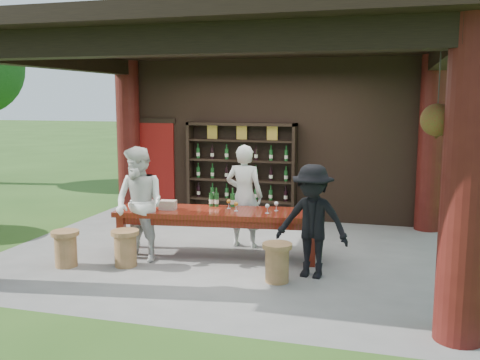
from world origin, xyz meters
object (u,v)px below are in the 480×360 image
(stool_near_left, at_px, (125,247))
(napkin_basket, at_px, (168,205))
(host, at_px, (244,196))
(stool_far_left, at_px, (66,248))
(guest_woman, at_px, (140,204))
(wine_shelf, at_px, (241,171))
(guest_man, at_px, (312,221))
(tasting_table, at_px, (218,217))
(stool_near_right, at_px, (277,261))

(stool_near_left, bearing_deg, napkin_basket, 61.92)
(stool_near_left, xyz_separation_m, host, (1.43, 1.54, 0.58))
(stool_far_left, relative_size, guest_woman, 0.31)
(wine_shelf, height_order, host, wine_shelf)
(host, bearing_deg, guest_man, 137.42)
(wine_shelf, bearing_deg, napkin_basket, -98.70)
(tasting_table, relative_size, host, 1.89)
(stool_far_left, xyz_separation_m, guest_woman, (0.94, 0.59, 0.60))
(stool_near_left, relative_size, guest_man, 0.34)
(guest_man, relative_size, napkin_basket, 6.16)
(stool_near_left, height_order, guest_man, guest_man)
(tasting_table, distance_m, guest_woman, 1.24)
(stool_far_left, bearing_deg, guest_woman, 32.27)
(stool_far_left, bearing_deg, napkin_basket, 38.21)
(guest_woman, bearing_deg, tasting_table, 44.56)
(stool_far_left, xyz_separation_m, guest_man, (3.61, 0.53, 0.51))
(wine_shelf, relative_size, host, 1.31)
(stool_near_right, height_order, guest_man, guest_man)
(stool_near_left, distance_m, guest_man, 2.82)
(guest_man, bearing_deg, wine_shelf, 129.13)
(wine_shelf, xyz_separation_m, stool_near_right, (1.52, -3.60, -0.72))
(wine_shelf, distance_m, stool_near_left, 3.70)
(guest_woman, height_order, napkin_basket, guest_woman)
(tasting_table, xyz_separation_m, stool_near_right, (1.16, -0.94, -0.34))
(wine_shelf, relative_size, napkin_basket, 8.79)
(host, bearing_deg, napkin_basket, 38.70)
(stool_near_right, bearing_deg, host, 119.43)
(stool_near_right, distance_m, napkin_basket, 2.17)
(wine_shelf, bearing_deg, guest_man, -59.24)
(wine_shelf, xyz_separation_m, tasting_table, (0.36, -2.67, -0.38))
(stool_far_left, height_order, host, host)
(napkin_basket, bearing_deg, tasting_table, 10.50)
(guest_man, bearing_deg, guest_woman, -172.95)
(wine_shelf, height_order, stool_near_right, wine_shelf)
(wine_shelf, height_order, napkin_basket, wine_shelf)
(tasting_table, relative_size, stool_near_right, 6.06)
(host, bearing_deg, stool_near_right, 120.30)
(stool_near_right, bearing_deg, guest_woman, 169.77)
(tasting_table, bearing_deg, guest_man, -20.53)
(stool_near_right, bearing_deg, wine_shelf, 112.82)
(tasting_table, xyz_separation_m, stool_near_left, (-1.17, -0.87, -0.34))
(guest_woman, bearing_deg, stool_near_left, -85.11)
(tasting_table, xyz_separation_m, stool_far_left, (-2.03, -1.12, -0.34))
(host, distance_m, napkin_basket, 1.32)
(stool_near_left, height_order, stool_far_left, stool_near_left)
(tasting_table, xyz_separation_m, napkin_basket, (-0.79, -0.15, 0.19))
(napkin_basket, bearing_deg, stool_near_left, -118.08)
(stool_near_right, xyz_separation_m, napkin_basket, (-1.95, 0.79, 0.53))
(stool_far_left, bearing_deg, host, 38.04)
(stool_near_left, xyz_separation_m, stool_far_left, (-0.86, -0.25, -0.00))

